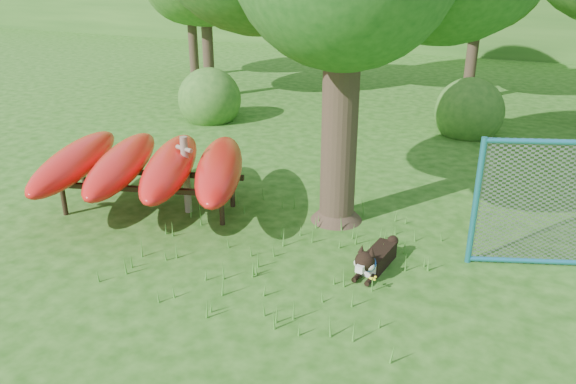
% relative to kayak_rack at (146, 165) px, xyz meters
% --- Properties ---
extents(ground, '(80.00, 80.00, 0.00)m').
position_rel_kayak_rack_xyz_m(ground, '(2.75, -1.56, -0.90)').
color(ground, '#1B4C0F').
rests_on(ground, ground).
extents(wooden_post, '(0.39, 0.19, 1.44)m').
position_rel_kayak_rack_xyz_m(wooden_post, '(0.68, 0.23, -0.14)').
color(wooden_post, '#716455').
rests_on(wooden_post, ground).
extents(kayak_rack, '(4.64, 4.16, 1.18)m').
position_rel_kayak_rack_xyz_m(kayak_rack, '(0.00, 0.00, 0.00)').
color(kayak_rack, black).
rests_on(kayak_rack, ground).
extents(husky_dog, '(0.43, 1.25, 0.56)m').
position_rel_kayak_rack_xyz_m(husky_dog, '(4.39, -0.48, -0.70)').
color(husky_dog, black).
rests_on(husky_dog, ground).
extents(wildflower_clump, '(0.11, 0.10, 0.24)m').
position_rel_kayak_rack_xyz_m(wildflower_clump, '(4.53, -1.03, -0.71)').
color(wildflower_clump, '#45872C').
rests_on(wildflower_clump, ground).
extents(shrub_left, '(1.80, 1.80, 1.80)m').
position_rel_kayak_rack_xyz_m(shrub_left, '(-2.25, 5.94, -0.90)').
color(shrub_left, '#2C5F1E').
rests_on(shrub_left, ground).
extents(shrub_mid, '(1.80, 1.80, 1.80)m').
position_rel_kayak_rack_xyz_m(shrub_mid, '(4.75, 7.44, -0.90)').
color(shrub_mid, '#2C5F1E').
rests_on(shrub_mid, ground).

